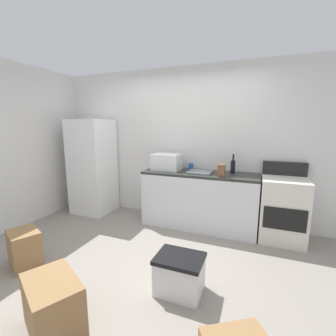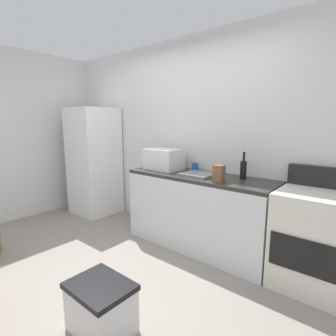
{
  "view_description": "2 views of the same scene",
  "coord_description": "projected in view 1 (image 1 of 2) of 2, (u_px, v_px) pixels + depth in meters",
  "views": [
    {
      "loc": [
        1.14,
        -2.31,
        1.62
      ],
      "look_at": [
        0.01,
        0.57,
        1.06
      ],
      "focal_mm": 24.61,
      "sensor_mm": 36.0,
      "label": 1
    },
    {
      "loc": [
        1.96,
        -1.36,
        1.52
      ],
      "look_at": [
        0.25,
        0.68,
        1.05
      ],
      "focal_mm": 27.92,
      "sensor_mm": 36.0,
      "label": 2
    }
  ],
  "objects": [
    {
      "name": "wine_bottle",
      "position": [
        233.0,
        166.0,
        3.56
      ],
      "size": [
        0.07,
        0.07,
        0.3
      ],
      "color": "black",
      "rests_on": "kitchen_counter"
    },
    {
      "name": "refrigerator",
      "position": [
        93.0,
        166.0,
        4.35
      ],
      "size": [
        0.68,
        0.66,
        1.74
      ],
      "primitive_type": "cube",
      "color": "white",
      "rests_on": "ground_plane"
    },
    {
      "name": "cardboard_box_large",
      "position": [
        53.0,
        305.0,
        1.83
      ],
      "size": [
        0.63,
        0.56,
        0.43
      ],
      "primitive_type": "cube",
      "rotation": [
        0.0,
        0.0,
        -0.49
      ],
      "color": "olive",
      "rests_on": "ground_plane"
    },
    {
      "name": "wall_left",
      "position": [
        3.0,
        148.0,
        3.47
      ],
      "size": [
        0.1,
        3.2,
        2.6
      ],
      "primitive_type": "cube",
      "color": "silver",
      "rests_on": "ground_plane"
    },
    {
      "name": "cardboard_box_medium",
      "position": [
        25.0,
        248.0,
        2.7
      ],
      "size": [
        0.49,
        0.43,
        0.42
      ],
      "primitive_type": "cube",
      "rotation": [
        0.0,
        0.0,
        -0.43
      ],
      "color": "olive",
      "rests_on": "ground_plane"
    },
    {
      "name": "knife_block",
      "position": [
        221.0,
        170.0,
        3.33
      ],
      "size": [
        0.1,
        0.1,
        0.18
      ],
      "primitive_type": "cube",
      "color": "brown",
      "rests_on": "kitchen_counter"
    },
    {
      "name": "microwave",
      "position": [
        167.0,
        162.0,
        3.85
      ],
      "size": [
        0.46,
        0.34,
        0.27
      ],
      "primitive_type": "cube",
      "color": "white",
      "rests_on": "kitchen_counter"
    },
    {
      "name": "storage_bin",
      "position": [
        180.0,
        274.0,
        2.26
      ],
      "size": [
        0.46,
        0.36,
        0.38
      ],
      "color": "silver",
      "rests_on": "ground_plane"
    },
    {
      "name": "wall_back",
      "position": [
        188.0,
        145.0,
        4.0
      ],
      "size": [
        5.0,
        0.1,
        2.6
      ],
      "primitive_type": "cube",
      "color": "silver",
      "rests_on": "ground_plane"
    },
    {
      "name": "ground_plane",
      "position": [
        151.0,
        260.0,
        2.82
      ],
      "size": [
        6.0,
        6.0,
        0.0
      ],
      "primitive_type": "plane",
      "color": "gray"
    },
    {
      "name": "kitchen_counter",
      "position": [
        199.0,
        200.0,
        3.73
      ],
      "size": [
        1.8,
        0.6,
        0.9
      ],
      "color": "silver",
      "rests_on": "ground_plane"
    },
    {
      "name": "coffee_mug",
      "position": [
        191.0,
        166.0,
        3.9
      ],
      "size": [
        0.08,
        0.08,
        0.1
      ],
      "primitive_type": "cylinder",
      "color": "#2659A5",
      "rests_on": "kitchen_counter"
    },
    {
      "name": "sink_basin",
      "position": [
        200.0,
        172.0,
        3.59
      ],
      "size": [
        0.36,
        0.32,
        0.03
      ],
      "primitive_type": "cube",
      "color": "slate",
      "rests_on": "kitchen_counter"
    },
    {
      "name": "stove_oven",
      "position": [
        283.0,
        208.0,
        3.29
      ],
      "size": [
        0.6,
        0.61,
        1.1
      ],
      "color": "silver",
      "rests_on": "ground_plane"
    }
  ]
}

